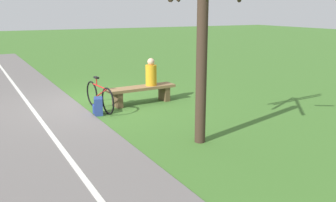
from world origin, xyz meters
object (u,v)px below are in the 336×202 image
(bicycle, at_px, (100,96))
(tree_far_left, at_px, (201,51))
(bench, at_px, (142,91))
(backpack, at_px, (98,106))
(person_seated, at_px, (151,74))

(bicycle, xyz_separation_m, tree_far_left, (-1.10, 3.27, 1.49))
(bench, bearing_deg, tree_far_left, 83.29)
(bench, relative_size, tree_far_left, 0.51)
(bench, relative_size, bicycle, 1.17)
(bench, distance_m, backpack, 1.55)
(bench, relative_size, backpack, 4.57)
(person_seated, distance_m, bicycle, 1.66)
(bicycle, bearing_deg, bench, 89.04)
(bench, bearing_deg, person_seated, -180.00)
(backpack, bearing_deg, person_seated, -161.58)
(person_seated, bearing_deg, backpack, 14.58)
(person_seated, height_order, bicycle, person_seated)
(bicycle, bearing_deg, backpack, -28.80)
(bench, distance_m, tree_far_left, 3.74)
(person_seated, xyz_separation_m, tree_far_left, (0.49, 3.43, 1.02))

